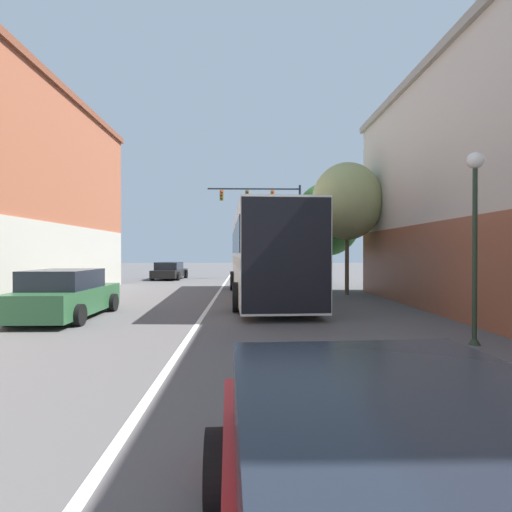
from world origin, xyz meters
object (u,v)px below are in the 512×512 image
at_px(bus, 265,252).
at_px(street_tree_near, 347,201).
at_px(parked_car_left_near, 170,271).
at_px(traffic_signal_gantry, 271,210).
at_px(parked_car_left_mid, 66,295).
at_px(street_tree_far, 328,219).
at_px(street_lamp, 475,224).

relative_size(bus, street_tree_near, 2.03).
distance_m(parked_car_left_near, traffic_signal_gantry, 9.02).
xyz_separation_m(parked_car_left_near, parked_car_left_mid, (0.23, -17.75, 0.08)).
height_order(street_tree_near, street_tree_far, street_tree_near).
height_order(parked_car_left_mid, street_lamp, street_lamp).
distance_m(bus, street_tree_far, 7.18).
distance_m(street_lamp, street_tree_near, 10.42).
xyz_separation_m(parked_car_left_near, street_tree_near, (10.45, -11.25, 3.79)).
height_order(parked_car_left_mid, street_tree_near, street_tree_near).
relative_size(street_lamp, street_tree_far, 0.68).
bearing_deg(parked_car_left_near, street_tree_far, -120.46).
bearing_deg(parked_car_left_mid, parked_car_left_near, 0.86).
xyz_separation_m(bus, traffic_signal_gantry, (1.14, 13.60, 3.30)).
bearing_deg(parked_car_left_near, bus, -149.52).
bearing_deg(traffic_signal_gantry, street_lamp, -82.54).
bearing_deg(traffic_signal_gantry, street_tree_near, -76.99).
bearing_deg(parked_car_left_near, traffic_signal_gantry, -79.78).
relative_size(traffic_signal_gantry, street_tree_near, 1.16).
distance_m(bus, street_tree_near, 4.83).
height_order(bus, parked_car_left_near, bus).
bearing_deg(traffic_signal_gantry, parked_car_left_mid, -111.64).
height_order(bus, street_tree_near, street_tree_near).
bearing_deg(traffic_signal_gantry, street_tree_far, -70.57).
bearing_deg(street_lamp, street_tree_near, 90.68).
relative_size(bus, street_lamp, 3.06).
distance_m(parked_car_left_mid, traffic_signal_gantry, 20.62).
bearing_deg(street_tree_far, parked_car_left_mid, -133.41).
bearing_deg(parked_car_left_mid, street_tree_near, -57.43).
xyz_separation_m(parked_car_left_mid, traffic_signal_gantry, (7.41, 18.67, 4.62)).
relative_size(bus, street_tree_far, 2.09).
xyz_separation_m(bus, street_tree_far, (3.92, 5.71, 1.92)).
bearing_deg(parked_car_left_near, street_lamp, -150.50).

